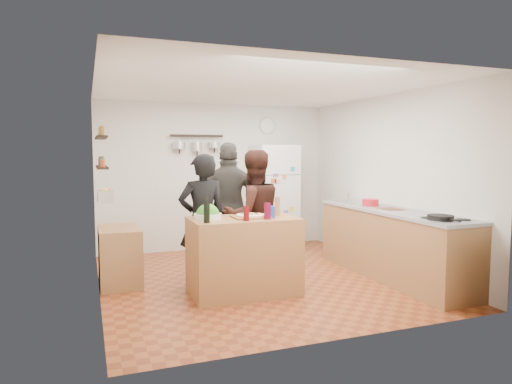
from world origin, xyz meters
name	(u,v)px	position (x,y,z in m)	size (l,w,h in m)	color
room_shell	(249,183)	(0.00, 0.39, 1.25)	(4.20, 4.20, 4.20)	brown
prep_island	(244,256)	(-0.39, -0.53, 0.46)	(1.25, 0.72, 0.91)	#A2633B
pizza_board	(251,217)	(-0.31, -0.55, 0.92)	(0.42, 0.34, 0.02)	brown
pizza	(251,215)	(-0.31, -0.55, 0.94)	(0.34, 0.34, 0.02)	beige
salad_bowl	(208,216)	(-0.81, -0.48, 0.94)	(0.32, 0.32, 0.06)	white
wine_bottle	(207,213)	(-0.89, -0.75, 1.01)	(0.07, 0.07, 0.21)	black
wine_glass_near	(246,214)	(-0.44, -0.77, 0.99)	(0.07, 0.07, 0.16)	#5C070C
wine_glass_far	(267,211)	(-0.17, -0.73, 1.00)	(0.08, 0.08, 0.19)	#5C0720
pepper_mill	(277,207)	(0.06, -0.48, 1.01)	(0.06, 0.06, 0.20)	#98603F
salt_canister	(271,212)	(-0.09, -0.65, 0.98)	(0.08, 0.08, 0.14)	#1C389A
person_left	(202,220)	(-0.77, -0.04, 0.83)	(0.61, 0.40, 1.66)	black
person_center	(253,216)	(-0.11, -0.08, 0.85)	(0.83, 0.65, 1.71)	black
person_back	(230,207)	(-0.22, 0.58, 0.91)	(1.07, 0.44, 1.82)	#2C2B27
counter_run	(392,244)	(1.70, -0.55, 0.45)	(0.63, 2.63, 0.90)	#9E7042
stove_top	(446,220)	(1.70, -1.50, 0.91)	(0.60, 0.62, 0.02)	white
skillet	(440,218)	(1.60, -1.53, 0.95)	(0.29, 0.29, 0.06)	black
sink	(357,203)	(1.70, 0.30, 0.92)	(0.50, 0.80, 0.03)	silver
cutting_board	(391,210)	(1.70, -0.51, 0.91)	(0.30, 0.40, 0.02)	brown
red_bowl	(370,202)	(1.65, -0.11, 0.97)	(0.23, 0.23, 0.10)	red
fridge	(274,197)	(0.95, 1.75, 0.90)	(0.70, 0.68, 1.80)	white
wall_clock	(267,126)	(0.95, 2.08, 2.15)	(0.30, 0.30, 0.03)	silver
spice_shelf_lower	(102,167)	(-1.93, 0.20, 1.50)	(0.12, 1.00, 0.03)	black
spice_shelf_upper	(101,138)	(-1.93, 0.20, 1.85)	(0.12, 1.00, 0.03)	black
produce_basket	(105,196)	(-1.90, 0.20, 1.15)	(0.18, 0.35, 0.14)	silver
side_table	(120,256)	(-1.74, 0.38, 0.36)	(0.50, 0.80, 0.73)	#9B6C41
pot_rack	(197,136)	(-0.35, 2.00, 1.95)	(0.90, 0.04, 0.04)	black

